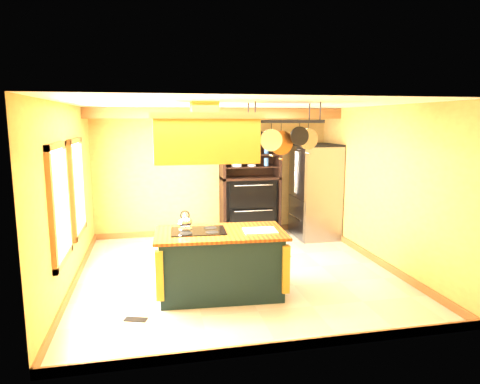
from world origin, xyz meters
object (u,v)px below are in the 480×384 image
object	(u,v)px
kitchen_island	(220,262)
pot_rack	(283,129)
hutch	(250,195)
refrigerator	(315,193)
range_hood	(205,136)

from	to	relation	value
kitchen_island	pot_rack	distance (m)	2.07
kitchen_island	pot_rack	xyz separation A→B (m)	(0.91, 0.01, 1.87)
hutch	refrigerator	bearing A→B (deg)	-18.84
kitchen_island	pot_rack	world-z (taller)	pot_rack
hutch	kitchen_island	bearing A→B (deg)	-110.39
pot_rack	hutch	bearing A→B (deg)	85.63
range_hood	pot_rack	xyz separation A→B (m)	(1.10, 0.01, 0.09)
refrigerator	range_hood	bearing A→B (deg)	-135.31
kitchen_island	refrigerator	size ratio (longest dim) A/B	0.97
hutch	range_hood	bearing A→B (deg)	-113.56
kitchen_island	pot_rack	bearing A→B (deg)	4.02
pot_rack	kitchen_island	bearing A→B (deg)	-179.32
range_hood	pot_rack	distance (m)	1.11
kitchen_island	hutch	world-z (taller)	hutch
kitchen_island	refrigerator	xyz separation A→B (m)	(2.45, 2.62, 0.47)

